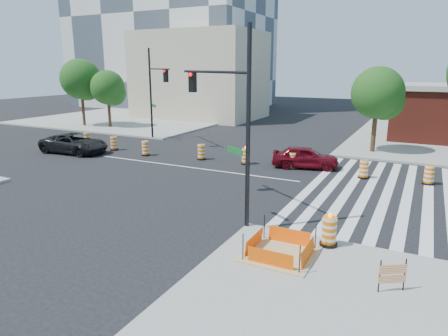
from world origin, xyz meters
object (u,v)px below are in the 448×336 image
(red_coupe, at_px, (305,157))
(signal_pole_se, at_px, (227,107))
(dark_suv, at_px, (74,143))
(signal_pole_nw, at_px, (155,86))

(red_coupe, bearing_deg, signal_pole_se, 162.11)
(dark_suv, height_order, signal_pole_nw, signal_pole_nw)
(red_coupe, xyz_separation_m, signal_pole_se, (-0.59, -9.50, 3.82))
(signal_pole_se, relative_size, signal_pole_nw, 0.99)
(signal_pole_se, xyz_separation_m, signal_pole_nw, (-12.71, 12.54, 0.03))
(signal_pole_se, bearing_deg, red_coupe, -59.73)
(red_coupe, xyz_separation_m, dark_suv, (-15.98, -3.22, 0.02))
(dark_suv, bearing_deg, signal_pole_nw, -27.16)
(red_coupe, distance_m, dark_suv, 16.30)
(signal_pole_se, distance_m, signal_pole_nw, 17.85)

